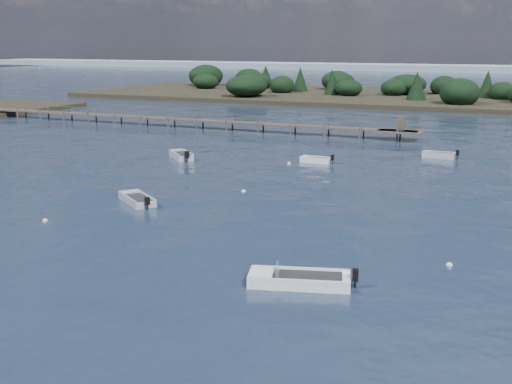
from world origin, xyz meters
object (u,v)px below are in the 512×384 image
at_px(tender_far_white, 316,161).
at_px(dinghy_mid_white_a, 299,282).
at_px(tender_far_grey, 181,157).
at_px(tender_far_grey_b, 439,156).
at_px(jetty, 200,121).
at_px(dinghy_mid_grey, 137,201).

bearing_deg(tender_far_white, dinghy_mid_white_a, -72.70).
xyz_separation_m(tender_far_grey, tender_far_grey_b, (22.40, 10.43, -0.02)).
height_order(tender_far_white, jetty, jetty).
height_order(tender_far_grey_b, dinghy_mid_grey, tender_far_grey_b).
distance_m(dinghy_mid_white_a, tender_far_grey, 33.89).
relative_size(tender_far_grey, tender_far_grey_b, 1.07).
xyz_separation_m(tender_far_grey, dinghy_mid_grey, (5.98, -16.20, -0.04)).
bearing_deg(dinghy_mid_white_a, tender_far_white, 107.30).
bearing_deg(tender_far_grey_b, dinghy_mid_white_a, -91.32).
height_order(tender_far_white, dinghy_mid_grey, tender_far_white).
bearing_deg(tender_far_grey_b, jetty, 162.79).
bearing_deg(tender_far_grey_b, dinghy_mid_grey, -121.67).
bearing_deg(jetty, tender_far_grey, -65.71).
relative_size(dinghy_mid_white_a, tender_far_grey, 1.39).
distance_m(tender_far_grey, dinghy_mid_grey, 17.27).
bearing_deg(dinghy_mid_grey, tender_far_white, 71.74).
height_order(dinghy_mid_white_a, tender_far_grey, tender_far_grey).
height_order(tender_far_grey, dinghy_mid_grey, tender_far_grey).
distance_m(dinghy_mid_white_a, dinghy_mid_grey, 18.49).
xyz_separation_m(dinghy_mid_white_a, tender_far_white, (-9.16, 29.41, -0.00)).
bearing_deg(dinghy_mid_grey, jetty, 112.52).
relative_size(tender_far_white, tender_far_grey, 0.86).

